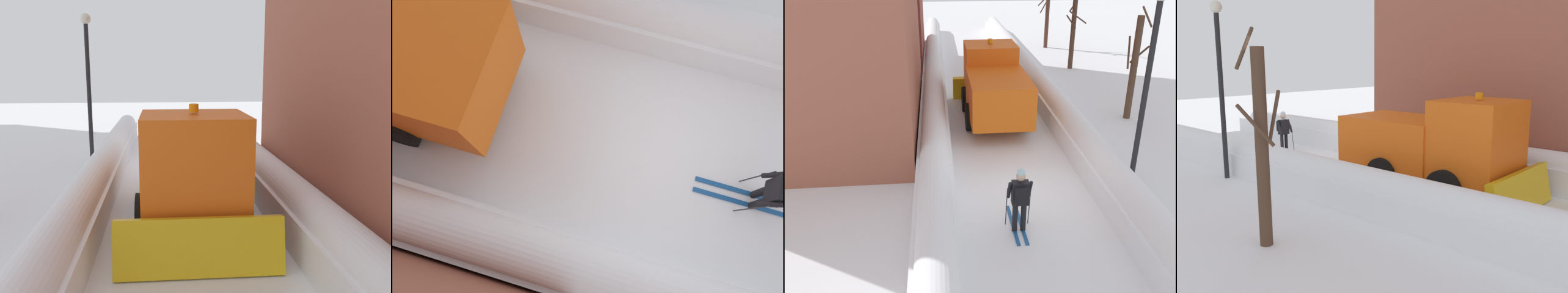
# 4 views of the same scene
# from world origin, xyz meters

# --- Properties ---
(skier) EXTENTS (0.62, 1.80, 1.81)m
(skier) POSITION_xyz_m (-0.44, -1.82, 1.00)
(skier) COLOR black
(skier) RESTS_ON ground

